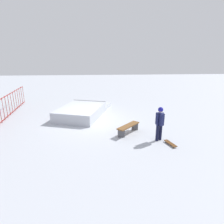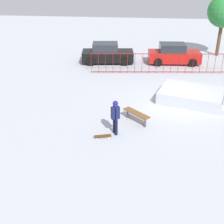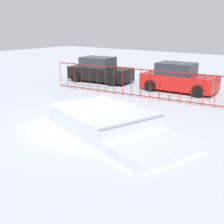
{
  "view_description": "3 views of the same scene",
  "coord_description": "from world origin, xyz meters",
  "views": [
    {
      "loc": [
        -11.46,
        -0.47,
        4.11
      ],
      "look_at": [
        -0.88,
        -1.27,
        0.9
      ],
      "focal_mm": 30.24,
      "sensor_mm": 36.0,
      "label": 1
    },
    {
      "loc": [
        -1.83,
        -15.61,
        7.35
      ],
      "look_at": [
        -3.16,
        -3.16,
        1.0
      ],
      "focal_mm": 47.45,
      "sensor_mm": 36.0,
      "label": 2
    },
    {
      "loc": [
        7.8,
        -7.49,
        3.69
      ],
      "look_at": [
        1.43,
        0.92,
        0.6
      ],
      "focal_mm": 48.7,
      "sensor_mm": 36.0,
      "label": 3
    }
  ],
  "objects": [
    {
      "name": "park_bench",
      "position": [
        -2.01,
        -2.08,
        0.36
      ],
      "size": [
        1.43,
        1.39,
        0.48
      ],
      "rotation": [
        0.0,
        0.0,
        5.52
      ],
      "color": "brown",
      "rests_on": "ground"
    },
    {
      "name": "skater",
      "position": [
        -2.97,
        -3.46,
        1.01
      ],
      "size": [
        0.44,
        0.4,
        1.73
      ],
      "rotation": [
        0.0,
        0.0,
        3.62
      ],
      "color": "black",
      "rests_on": "ground"
    },
    {
      "name": "parked_car_black",
      "position": [
        -4.71,
        7.72,
        0.72
      ],
      "size": [
        4.27,
        2.29,
        1.6
      ],
      "rotation": [
        0.0,
        0.0,
        0.12
      ],
      "color": "black",
      "rests_on": "ground"
    },
    {
      "name": "perimeter_fence",
      "position": [
        0.0,
        5.6,
        0.77
      ],
      "size": [
        11.17,
        1.14,
        1.5
      ],
      "rotation": [
        0.0,
        0.0,
        0.1
      ],
      "color": "maroon",
      "rests_on": "ground"
    },
    {
      "name": "skateboard",
      "position": [
        -3.52,
        -3.87,
        0.08
      ],
      "size": [
        0.82,
        0.41,
        0.09
      ],
      "rotation": [
        0.0,
        0.0,
        3.41
      ],
      "color": "#593314",
      "rests_on": "ground"
    },
    {
      "name": "distant_tree",
      "position": [
        4.66,
        10.83,
        3.7
      ],
      "size": [
        2.64,
        2.64,
        5.06
      ],
      "color": "brown",
      "rests_on": "ground"
    },
    {
      "name": "ground_plane",
      "position": [
        0.0,
        0.0,
        0.0
      ],
      "size": [
        60.0,
        60.0,
        0.0
      ],
      "primitive_type": "plane",
      "color": "#B2B7C1"
    },
    {
      "name": "parked_car_red",
      "position": [
        0.64,
        8.1,
        0.72
      ],
      "size": [
        4.2,
        2.13,
        1.6
      ],
      "rotation": [
        0.0,
        0.0,
        0.06
      ],
      "color": "red",
      "rests_on": "ground"
    },
    {
      "name": "skate_ramp",
      "position": [
        1.6,
        0.59,
        0.32
      ],
      "size": [
        5.93,
        4.1,
        0.74
      ],
      "rotation": [
        0.0,
        0.0,
        -0.31
      ],
      "color": "silver",
      "rests_on": "ground"
    }
  ]
}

